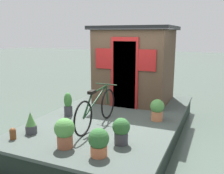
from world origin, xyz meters
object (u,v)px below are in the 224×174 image
object	(u,v)px
houseboat_cabin	(135,64)
potted_plant_sage	(157,109)
potted_plant_lavender	(31,123)
potted_plant_mint	(68,105)
potted_plant_ivy	(99,142)
potted_plant_thyme	(121,130)
mooring_bollard	(13,133)
potted_plant_geranium	(65,132)
bicycle	(97,109)

from	to	relation	value
houseboat_cabin	potted_plant_sage	size ratio (longest dim) A/B	4.47
potted_plant_lavender	potted_plant_sage	bearing A→B (deg)	-50.27
potted_plant_mint	potted_plant_sage	size ratio (longest dim) A/B	1.16
potted_plant_mint	potted_plant_ivy	xyz separation A→B (m)	(-1.48, -1.53, -0.03)
houseboat_cabin	potted_plant_thyme	bearing A→B (deg)	-165.88
mooring_bollard	houseboat_cabin	bearing A→B (deg)	-18.26
potted_plant_ivy	potted_plant_thyme	world-z (taller)	potted_plant_thyme
houseboat_cabin	mooring_bollard	xyz separation A→B (m)	(-3.49, 1.15, -0.94)
potted_plant_thyme	potted_plant_geranium	bearing A→B (deg)	121.17
potted_plant_lavender	potted_plant_thyme	distance (m)	1.77
houseboat_cabin	bicycle	xyz separation A→B (m)	(-2.29, 0.05, -0.67)
bicycle	potted_plant_geranium	world-z (taller)	bicycle
houseboat_cabin	potted_plant_sage	xyz separation A→B (m)	(-1.45, -1.01, -0.79)
potted_plant_lavender	potted_plant_ivy	distance (m)	1.61
houseboat_cabin	potted_plant_sage	bearing A→B (deg)	-145.13
bicycle	potted_plant_geranium	distance (m)	1.11
potted_plant_lavender	mooring_bollard	xyz separation A→B (m)	(-0.34, 0.13, -0.09)
potted_plant_thyme	mooring_bollard	distance (m)	1.97
potted_plant_ivy	potted_plant_sage	xyz separation A→B (m)	(1.98, -0.45, 0.02)
potted_plant_thyme	potted_plant_sage	xyz separation A→B (m)	(1.44, -0.28, 0.00)
potted_plant_ivy	potted_plant_geranium	size ratio (longest dim) A/B	0.88
houseboat_cabin	mooring_bollard	bearing A→B (deg)	161.74
bicycle	mooring_bollard	world-z (taller)	bicycle
mooring_bollard	bicycle	bearing A→B (deg)	-42.62
houseboat_cabin	mooring_bollard	distance (m)	3.79
bicycle	potted_plant_ivy	xyz separation A→B (m)	(-1.15, -0.61, -0.14)
bicycle	mooring_bollard	distance (m)	1.65
potted_plant_geranium	mooring_bollard	size ratio (longest dim) A/B	2.38
potted_plant_mint	potted_plant_ivy	bearing A→B (deg)	-134.08
potted_plant_ivy	potted_plant_thyme	bearing A→B (deg)	-16.99
houseboat_cabin	mooring_bollard	size ratio (longest dim) A/B	9.94
potted_plant_thyme	potted_plant_sage	world-z (taller)	potted_plant_sage
potted_plant_geranium	mooring_bollard	xyz separation A→B (m)	(-0.09, 1.06, -0.16)
potted_plant_ivy	potted_plant_thyme	size ratio (longest dim) A/B	0.96
bicycle	potted_plant_thyme	bearing A→B (deg)	-128.09
potted_plant_thyme	potted_plant_geranium	world-z (taller)	potted_plant_geranium
houseboat_cabin	potted_plant_geranium	world-z (taller)	houseboat_cabin
potted_plant_geranium	potted_plant_sage	xyz separation A→B (m)	(1.94, -1.10, -0.02)
houseboat_cabin	potted_plant_mint	size ratio (longest dim) A/B	3.85
potted_plant_ivy	potted_plant_sage	size ratio (longest dim) A/B	0.95
bicycle	potted_plant_mint	world-z (taller)	bicycle
bicycle	potted_plant_lavender	size ratio (longest dim) A/B	4.09
potted_plant_thyme	bicycle	bearing A→B (deg)	51.91
potted_plant_thyme	mooring_bollard	world-z (taller)	potted_plant_thyme
potted_plant_lavender	potted_plant_geranium	xyz separation A→B (m)	(-0.25, -0.93, 0.07)
potted_plant_sage	mooring_bollard	world-z (taller)	potted_plant_sage
potted_plant_lavender	potted_plant_geranium	size ratio (longest dim) A/B	0.85
potted_plant_thyme	potted_plant_sage	size ratio (longest dim) A/B	0.98
houseboat_cabin	potted_plant_mint	xyz separation A→B (m)	(-1.96, 0.96, -0.78)
potted_plant_ivy	potted_plant_lavender	bearing A→B (deg)	79.70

